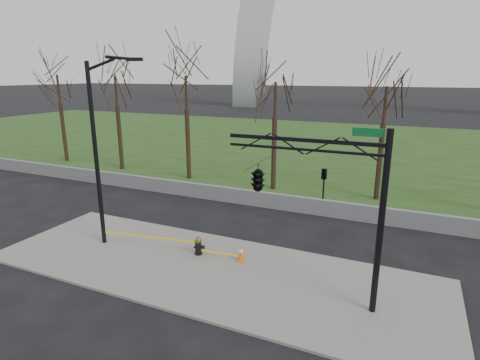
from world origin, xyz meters
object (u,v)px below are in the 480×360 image
at_px(fire_hydrant, 199,246).
at_px(street_light, 100,142).
at_px(traffic_cone, 241,254).
at_px(traffic_signal_mast, 280,179).

relative_size(fire_hydrant, street_light, 0.10).
distance_m(fire_hydrant, traffic_cone, 1.89).
distance_m(street_light, traffic_signal_mast, 8.29).
xyz_separation_m(fire_hydrant, street_light, (-4.32, -0.63, 4.22)).
xyz_separation_m(traffic_cone, street_light, (-6.19, -0.81, 4.30)).
bearing_deg(traffic_signal_mast, traffic_cone, 143.77).
bearing_deg(fire_hydrant, traffic_signal_mast, -36.08).
relative_size(traffic_cone, traffic_signal_mast, 0.10).
relative_size(fire_hydrant, traffic_cone, 1.35).
distance_m(fire_hydrant, street_light, 6.07).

